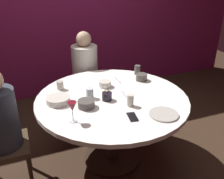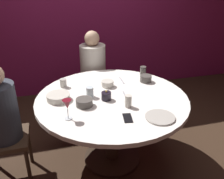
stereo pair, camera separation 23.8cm
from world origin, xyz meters
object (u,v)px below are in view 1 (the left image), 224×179
at_px(dinner_plate, 164,114).
at_px(bowl_salad_center, 141,77).
at_px(cup_near_candle, 90,93).
at_px(cup_by_left_diner, 130,100).
at_px(bowl_sauce_side, 58,100).
at_px(bowl_small_white, 86,104).
at_px(seated_diner_back, 85,67).
at_px(bowl_serving_large, 105,84).
at_px(candle_holder, 107,96).
at_px(dining_table, 112,109).
at_px(cup_by_right_diner, 137,70).
at_px(cup_center_front, 60,85).
at_px(seated_diner_left, 0,120).
at_px(wine_glass, 72,107).
at_px(cell_phone, 132,117).

bearing_deg(dinner_plate, bowl_salad_center, 77.23).
distance_m(cup_near_candle, cup_by_left_diner, 0.40).
bearing_deg(dinner_plate, bowl_sauce_side, 145.53).
distance_m(bowl_small_white, cup_by_left_diner, 0.39).
height_order(seated_diner_back, bowl_serving_large, seated_diner_back).
relative_size(candle_holder, cup_near_candle, 0.98).
distance_m(bowl_salad_center, bowl_sauce_side, 0.97).
xyz_separation_m(dining_table, dinner_plate, (0.29, -0.47, 0.14)).
height_order(candle_holder, cup_by_right_diner, cup_by_right_diner).
bearing_deg(dinner_plate, cup_center_front, 131.06).
relative_size(seated_diner_back, cup_center_front, 13.40).
bearing_deg(bowl_sauce_side, cup_near_candle, -2.88).
relative_size(seated_diner_left, wine_glass, 6.70).
distance_m(bowl_serving_large, bowl_salad_center, 0.43).
bearing_deg(bowl_serving_large, wine_glass, -131.36).
height_order(bowl_serving_large, cup_by_left_diner, cup_by_left_diner).
height_order(cup_by_right_diner, cup_center_front, cup_by_right_diner).
relative_size(cell_phone, cup_near_candle, 1.38).
relative_size(candle_holder, cell_phone, 0.71).
bearing_deg(cup_near_candle, cell_phone, -63.73).
bearing_deg(bowl_small_white, cup_by_right_diner, 34.63).
distance_m(dinner_plate, cell_phone, 0.27).
relative_size(dining_table, dinner_plate, 5.86).
height_order(bowl_small_white, cup_near_candle, cup_near_candle).
bearing_deg(candle_holder, wine_glass, -147.41).
bearing_deg(wine_glass, candle_holder, 32.59).
xyz_separation_m(bowl_serving_large, cup_center_front, (-0.45, 0.11, 0.01)).
bearing_deg(dining_table, seated_diner_left, 180.00).
bearing_deg(bowl_sauce_side, bowl_small_white, -38.52).
height_order(bowl_small_white, cup_by_left_diner, cup_by_left_diner).
bearing_deg(cup_center_front, cell_phone, -59.06).
relative_size(cell_phone, bowl_small_white, 0.92).
distance_m(seated_diner_back, wine_glass, 1.33).
relative_size(bowl_small_white, cup_by_right_diner, 1.40).
bearing_deg(dining_table, wine_glass, -147.71).
distance_m(candle_holder, cup_by_left_diner, 0.24).
bearing_deg(wine_glass, dinner_plate, -14.07).
bearing_deg(dining_table, dinner_plate, -58.53).
xyz_separation_m(cup_by_right_diner, cup_center_front, (-0.92, -0.08, -0.01)).
bearing_deg(dinner_plate, wine_glass, 165.93).
xyz_separation_m(cell_phone, bowl_salad_center, (0.43, 0.66, 0.03)).
bearing_deg(bowl_serving_large, bowl_small_white, -131.21).
height_order(seated_diner_back, wine_glass, seated_diner_back).
height_order(wine_glass, cup_by_right_diner, wine_glass).
distance_m(bowl_serving_large, cup_near_candle, 0.29).
bearing_deg(seated_diner_back, candle_holder, -3.77).
xyz_separation_m(bowl_salad_center, cup_near_candle, (-0.65, -0.20, 0.01)).
bearing_deg(cup_by_left_diner, dinner_plate, -51.65).
height_order(wine_glass, cell_phone, wine_glass).
bearing_deg(bowl_small_white, cup_near_candle, 62.87).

